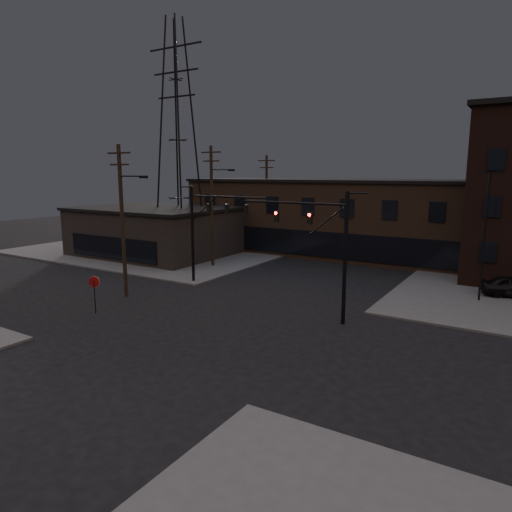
{
  "coord_description": "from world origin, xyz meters",
  "views": [
    {
      "loc": [
        15.91,
        -20.84,
        9.07
      ],
      "look_at": [
        0.04,
        4.91,
        3.5
      ],
      "focal_mm": 32.0,
      "sensor_mm": 36.0,
      "label": 1
    }
  ],
  "objects_px": {
    "traffic_signal_far": "(205,224)",
    "traffic_signal_near": "(328,242)",
    "car_crossing": "(399,256)",
    "stop_sign": "(94,286)"
  },
  "relations": [
    {
      "from": "traffic_signal_far",
      "to": "traffic_signal_near",
      "type": "bearing_deg",
      "value": -16.17
    },
    {
      "from": "traffic_signal_far",
      "to": "car_crossing",
      "type": "relative_size",
      "value": 1.73
    },
    {
      "from": "traffic_signal_far",
      "to": "car_crossing",
      "type": "xyz_separation_m",
      "value": [
        11.23,
        17.0,
        -4.25
      ]
    },
    {
      "from": "traffic_signal_near",
      "to": "traffic_signal_far",
      "type": "relative_size",
      "value": 1.0
    },
    {
      "from": "stop_sign",
      "to": "car_crossing",
      "type": "relative_size",
      "value": 0.54
    },
    {
      "from": "traffic_signal_near",
      "to": "stop_sign",
      "type": "xyz_separation_m",
      "value": [
        -13.36,
        -6.49,
        -3.09
      ]
    },
    {
      "from": "stop_sign",
      "to": "car_crossing",
      "type": "height_order",
      "value": "stop_sign"
    },
    {
      "from": "traffic_signal_far",
      "to": "car_crossing",
      "type": "height_order",
      "value": "traffic_signal_far"
    },
    {
      "from": "stop_sign",
      "to": "car_crossing",
      "type": "distance_m",
      "value": 29.76
    },
    {
      "from": "traffic_signal_near",
      "to": "stop_sign",
      "type": "distance_m",
      "value": 15.17
    }
  ]
}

